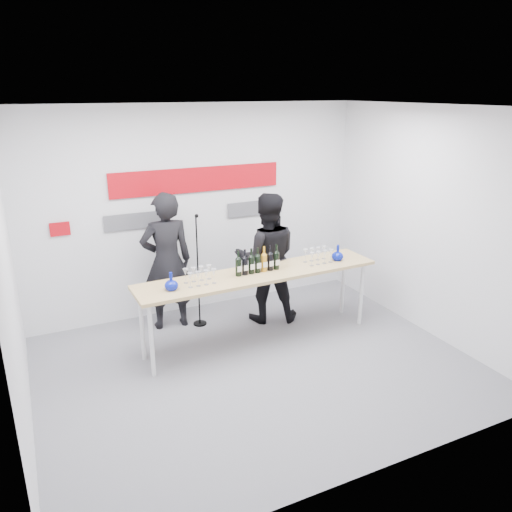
# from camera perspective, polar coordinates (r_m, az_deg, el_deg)

# --- Properties ---
(ground) EXTENTS (5.00, 5.00, 0.00)m
(ground) POSITION_cam_1_polar(r_m,az_deg,el_deg) (6.14, 0.24, -12.52)
(ground) COLOR slate
(ground) RESTS_ON ground
(back_wall) EXTENTS (5.00, 0.04, 3.00)m
(back_wall) POSITION_cam_1_polar(r_m,az_deg,el_deg) (7.31, -6.60, 5.21)
(back_wall) COLOR silver
(back_wall) RESTS_ON ground
(signage) EXTENTS (3.38, 0.02, 0.79)m
(signage) POSITION_cam_1_polar(r_m,az_deg,el_deg) (7.20, -7.03, 7.49)
(signage) COLOR #B30711
(signage) RESTS_ON back_wall
(tasting_table) EXTENTS (3.21, 0.72, 0.96)m
(tasting_table) POSITION_cam_1_polar(r_m,az_deg,el_deg) (6.36, 0.39, -2.52)
(tasting_table) COLOR tan
(tasting_table) RESTS_ON ground
(wine_bottles) EXTENTS (0.62, 0.09, 0.33)m
(wine_bottles) POSITION_cam_1_polar(r_m,az_deg,el_deg) (6.28, 0.20, -0.46)
(wine_bottles) COLOR black
(wine_bottles) RESTS_ON tasting_table
(decanter_left) EXTENTS (0.16, 0.16, 0.21)m
(decanter_left) POSITION_cam_1_polar(r_m,az_deg,el_deg) (5.84, -9.68, -2.85)
(decanter_left) COLOR #071590
(decanter_left) RESTS_ON tasting_table
(decanter_right) EXTENTS (0.16, 0.16, 0.21)m
(decanter_right) POSITION_cam_1_polar(r_m,az_deg,el_deg) (6.85, 9.32, 0.39)
(decanter_right) COLOR #071590
(decanter_right) RESTS_ON tasting_table
(glasses_left) EXTENTS (0.37, 0.23, 0.18)m
(glasses_left) POSITION_cam_1_polar(r_m,az_deg,el_deg) (5.99, -6.44, -2.28)
(glasses_left) COLOR silver
(glasses_left) RESTS_ON tasting_table
(glasses_right) EXTENTS (0.37, 0.23, 0.18)m
(glasses_right) POSITION_cam_1_polar(r_m,az_deg,el_deg) (6.73, 7.11, 0.04)
(glasses_right) COLOR silver
(glasses_right) RESTS_ON tasting_table
(presenter_left) EXTENTS (0.72, 0.50, 1.91)m
(presenter_left) POSITION_cam_1_polar(r_m,az_deg,el_deg) (6.85, -10.16, -0.62)
(presenter_left) COLOR black
(presenter_left) RESTS_ON ground
(presenter_right) EXTENTS (1.09, 0.97, 1.85)m
(presenter_right) POSITION_cam_1_polar(r_m,az_deg,el_deg) (6.98, 1.22, -0.24)
(presenter_right) COLOR black
(presenter_right) RESTS_ON ground
(mic_stand) EXTENTS (0.19, 0.19, 1.61)m
(mic_stand) POSITION_cam_1_polar(r_m,az_deg,el_deg) (6.99, -6.55, -4.12)
(mic_stand) COLOR black
(mic_stand) RESTS_ON ground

